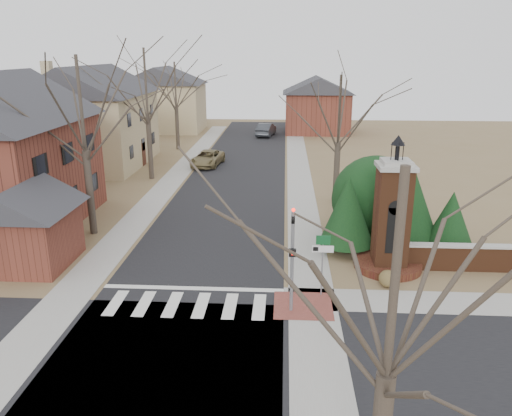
# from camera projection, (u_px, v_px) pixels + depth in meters

# --- Properties ---
(ground) EXTENTS (120.00, 120.00, 0.00)m
(ground) POSITION_uv_depth(u_px,v_px,m) (183.00, 315.00, 19.87)
(ground) COLOR brown
(ground) RESTS_ON ground
(main_street) EXTENTS (8.00, 70.00, 0.01)m
(main_street) POSITION_uv_depth(u_px,v_px,m) (236.00, 180.00, 40.82)
(main_street) COLOR black
(main_street) RESTS_ON ground
(cross_street) EXTENTS (120.00, 8.00, 0.01)m
(cross_street) POSITION_uv_depth(u_px,v_px,m) (166.00, 359.00, 17.01)
(cross_street) COLOR black
(cross_street) RESTS_ON ground
(crosswalk_zone) EXTENTS (8.00, 2.20, 0.02)m
(crosswalk_zone) POSITION_uv_depth(u_px,v_px,m) (187.00, 305.00, 20.63)
(crosswalk_zone) COLOR silver
(crosswalk_zone) RESTS_ON ground
(stop_bar) EXTENTS (8.00, 0.35, 0.02)m
(stop_bar) POSITION_uv_depth(u_px,v_px,m) (193.00, 288.00, 22.06)
(stop_bar) COLOR silver
(stop_bar) RESTS_ON ground
(sidewalk_right_main) EXTENTS (2.00, 60.00, 0.02)m
(sidewalk_right_main) POSITION_uv_depth(u_px,v_px,m) (300.00, 180.00, 40.53)
(sidewalk_right_main) COLOR gray
(sidewalk_right_main) RESTS_ON ground
(sidewalk_left) EXTENTS (2.00, 60.00, 0.02)m
(sidewalk_left) POSITION_uv_depth(u_px,v_px,m) (173.00, 179.00, 41.11)
(sidewalk_left) COLOR gray
(sidewalk_left) RESTS_ON ground
(curb_apron) EXTENTS (2.40, 2.40, 0.02)m
(curb_apron) POSITION_uv_depth(u_px,v_px,m) (303.00, 306.00, 20.56)
(curb_apron) COLOR brown
(curb_apron) RESTS_ON ground
(traffic_signal_pole) EXTENTS (0.28, 0.41, 4.50)m
(traffic_signal_pole) POSITION_uv_depth(u_px,v_px,m) (292.00, 252.00, 19.40)
(traffic_signal_pole) COLOR slate
(traffic_signal_pole) RESTS_ON ground
(sign_post) EXTENTS (0.90, 0.07, 2.75)m
(sign_post) POSITION_uv_depth(u_px,v_px,m) (323.00, 253.00, 20.87)
(sign_post) COLOR slate
(sign_post) RESTS_ON ground
(brick_gate_monument) EXTENTS (3.20, 3.20, 6.47)m
(brick_gate_monument) POSITION_uv_depth(u_px,v_px,m) (391.00, 226.00, 23.48)
(brick_gate_monument) COLOR #562E19
(brick_gate_monument) RESTS_ON ground
(brick_garden_wall) EXTENTS (7.50, 0.50, 1.30)m
(brick_garden_wall) POSITION_uv_depth(u_px,v_px,m) (484.00, 258.00, 23.69)
(brick_garden_wall) COLOR #562E19
(brick_garden_wall) RESTS_ON ground
(house_stucco_left) EXTENTS (9.80, 12.80, 9.28)m
(house_stucco_left) POSITION_uv_depth(u_px,v_px,m) (92.00, 114.00, 44.95)
(house_stucco_left) COLOR tan
(house_stucco_left) RESTS_ON ground
(garage_left) EXTENTS (4.80, 4.80, 4.29)m
(garage_left) POSITION_uv_depth(u_px,v_px,m) (24.00, 221.00, 23.95)
(garage_left) COLOR brown
(garage_left) RESTS_ON ground
(house_distant_left) EXTENTS (10.80, 8.80, 8.53)m
(house_distant_left) POSITION_uv_depth(u_px,v_px,m) (163.00, 98.00, 64.97)
(house_distant_left) COLOR tan
(house_distant_left) RESTS_ON ground
(house_distant_right) EXTENTS (8.80, 8.80, 7.30)m
(house_distant_right) POSITION_uv_depth(u_px,v_px,m) (317.00, 103.00, 64.04)
(house_distant_right) COLOR brown
(house_distant_right) RESTS_ON ground
(evergreen_near) EXTENTS (2.80, 2.80, 4.10)m
(evergreen_near) POSITION_uv_depth(u_px,v_px,m) (348.00, 210.00, 25.45)
(evergreen_near) COLOR #473D33
(evergreen_near) RESTS_ON ground
(evergreen_mid) EXTENTS (3.40, 3.40, 4.70)m
(evergreen_mid) POSITION_uv_depth(u_px,v_px,m) (408.00, 199.00, 26.32)
(evergreen_mid) COLOR #473D33
(evergreen_mid) RESTS_ON ground
(evergreen_far) EXTENTS (2.40, 2.40, 3.30)m
(evergreen_far) POSITION_uv_depth(u_px,v_px,m) (451.00, 218.00, 25.47)
(evergreen_far) COLOR #473D33
(evergreen_far) RESTS_ON ground
(evergreen_mass) EXTENTS (4.80, 4.80, 4.80)m
(evergreen_mass) POSITION_uv_depth(u_px,v_px,m) (375.00, 195.00, 27.70)
(evergreen_mass) COLOR black
(evergreen_mass) RESTS_ON ground
(bare_tree_0) EXTENTS (8.05, 8.05, 11.15)m
(bare_tree_0) POSITION_uv_depth(u_px,v_px,m) (80.00, 97.00, 26.52)
(bare_tree_0) COLOR #473D33
(bare_tree_0) RESTS_ON ground
(bare_tree_1) EXTENTS (8.40, 8.40, 11.64)m
(bare_tree_1) POSITION_uv_depth(u_px,v_px,m) (145.00, 78.00, 38.80)
(bare_tree_1) COLOR #473D33
(bare_tree_1) RESTS_ON ground
(bare_tree_2) EXTENTS (7.35, 7.35, 10.19)m
(bare_tree_2) POSITION_uv_depth(u_px,v_px,m) (175.00, 82.00, 51.51)
(bare_tree_2) COLOR #473D33
(bare_tree_2) RESTS_ON ground
(bare_tree_3) EXTENTS (7.00, 7.00, 9.70)m
(bare_tree_3) POSITION_uv_depth(u_px,v_px,m) (340.00, 105.00, 32.69)
(bare_tree_3) COLOR #473D33
(bare_tree_3) RESTS_ON ground
(bare_tree_4) EXTENTS (6.65, 6.65, 9.21)m
(bare_tree_4) POSITION_uv_depth(u_px,v_px,m) (397.00, 263.00, 9.06)
(bare_tree_4) COLOR #473D33
(bare_tree_4) RESTS_ON ground
(pickup_truck) EXTENTS (2.89, 5.19, 1.37)m
(pickup_truck) POSITION_uv_depth(u_px,v_px,m) (207.00, 158.00, 45.60)
(pickup_truck) COLOR olive
(pickup_truck) RESTS_ON ground
(distant_car) EXTENTS (2.49, 5.05, 1.59)m
(distant_car) POSITION_uv_depth(u_px,v_px,m) (266.00, 130.00, 61.63)
(distant_car) COLOR #373A3F
(distant_car) RESTS_ON ground
(dry_shrub_left) EXTENTS (0.78, 0.78, 0.78)m
(dry_shrub_left) POSITION_uv_depth(u_px,v_px,m) (388.00, 279.00, 22.14)
(dry_shrub_left) COLOR brown
(dry_shrub_left) RESTS_ON ground
(dry_shrub_right) EXTENTS (0.74, 0.74, 0.74)m
(dry_shrub_right) POSITION_uv_depth(u_px,v_px,m) (396.00, 265.00, 23.63)
(dry_shrub_right) COLOR brown
(dry_shrub_right) RESTS_ON ground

